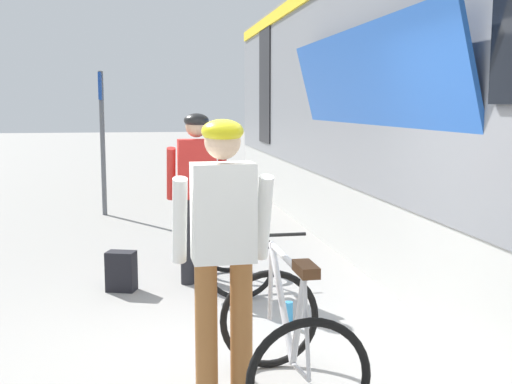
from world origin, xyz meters
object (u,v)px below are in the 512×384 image
water_bottle_near_the_bikes (289,314)px  platform_sign_post (102,118)px  bicycle_far_silver (287,339)px  cyclist_far_in_white (223,236)px  water_bottle_by_the_backpack (123,277)px  cyclist_near_in_red (197,183)px  backpack_on_platform (121,271)px  bicycle_near_white (233,247)px

water_bottle_near_the_bikes → platform_sign_post: size_ratio=0.09×
platform_sign_post → bicycle_far_silver: bearing=-77.7°
cyclist_far_in_white → platform_sign_post: size_ratio=0.73×
water_bottle_by_the_backpack → bicycle_far_silver: bearing=-67.9°
cyclist_near_in_red → bicycle_far_silver: bearing=-83.0°
backpack_on_platform → water_bottle_near_the_bikes: (1.42, -1.31, -0.09)m
water_bottle_near_the_bikes → cyclist_near_in_red: bearing=113.8°
cyclist_far_in_white → water_bottle_near_the_bikes: cyclist_far_in_white is taller
bicycle_far_silver → backpack_on_platform: 2.85m
cyclist_far_in_white → water_bottle_near_the_bikes: (0.69, 1.23, -0.95)m
water_bottle_by_the_backpack → platform_sign_post: size_ratio=0.09×
bicycle_near_white → water_bottle_near_the_bikes: bicycle_near_white is taller
cyclist_near_in_red → bicycle_near_white: 0.75m
cyclist_far_in_white → backpack_on_platform: cyclist_far_in_white is taller
platform_sign_post → water_bottle_near_the_bikes: bearing=-72.4°
water_bottle_by_the_backpack → platform_sign_post: bearing=95.9°
bicycle_far_silver → backpack_on_platform: (-1.12, 2.61, -0.20)m
bicycle_near_white → water_bottle_near_the_bikes: bearing=-77.6°
backpack_on_platform → water_bottle_near_the_bikes: 1.93m
bicycle_far_silver → cyclist_near_in_red: bearing=97.0°
water_bottle_near_the_bikes → bicycle_far_silver: bearing=-103.0°
cyclist_far_in_white → water_bottle_near_the_bikes: 1.70m
cyclist_far_in_white → water_bottle_by_the_backpack: (-0.72, 2.67, -0.95)m
cyclist_near_in_red → backpack_on_platform: size_ratio=4.40×
bicycle_near_white → platform_sign_post: 5.00m
cyclist_near_in_red → water_bottle_by_the_backpack: bearing=-179.1°
bicycle_near_white → water_bottle_near_the_bikes: 1.38m
cyclist_far_in_white → backpack_on_platform: (-0.73, 2.54, -0.85)m
bicycle_near_white → backpack_on_platform: 1.15m
cyclist_far_in_white → water_bottle_by_the_backpack: size_ratio=8.28×
cyclist_far_in_white → cyclist_near_in_red: bearing=89.0°
water_bottle_near_the_bikes → platform_sign_post: bearing=107.6°
cyclist_far_in_white → platform_sign_post: platform_sign_post is taller
cyclist_near_in_red → bicycle_near_white: cyclist_near_in_red is taller
water_bottle_by_the_backpack → backpack_on_platform: bearing=-92.2°
cyclist_near_in_red → bicycle_far_silver: 2.85m
cyclist_near_in_red → bicycle_far_silver: (0.34, -2.76, -0.65)m
bicycle_near_white → water_bottle_by_the_backpack: bearing=173.6°
backpack_on_platform → water_bottle_by_the_backpack: bearing=106.1°
backpack_on_platform → platform_sign_post: 4.83m
cyclist_far_in_white → bicycle_near_white: bearing=81.0°
cyclist_near_in_red → bicycle_far_silver: size_ratio=1.62×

